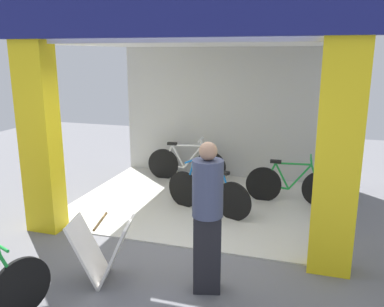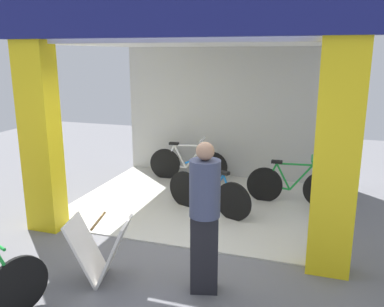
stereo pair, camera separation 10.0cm
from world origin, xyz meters
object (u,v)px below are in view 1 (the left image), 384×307
object	(u,v)px
bicycle_inside_1	(291,185)
sandwich_board_sign	(102,251)
pedestrian_1	(207,216)
bicycle_inside_2	(186,164)
bicycle_inside_0	(208,193)

from	to	relation	value
bicycle_inside_1	sandwich_board_sign	xyz separation A→B (m)	(-1.98, -3.28, 0.03)
pedestrian_1	bicycle_inside_1	bearing A→B (deg)	76.72
bicycle_inside_1	bicycle_inside_2	bearing A→B (deg)	161.53
bicycle_inside_0	bicycle_inside_1	xyz separation A→B (m)	(1.32, 0.88, -0.00)
pedestrian_1	bicycle_inside_0	bearing A→B (deg)	104.78
bicycle_inside_1	bicycle_inside_2	xyz separation A→B (m)	(-2.24, 0.75, 0.01)
bicycle_inside_1	pedestrian_1	distance (m)	3.24
bicycle_inside_0	bicycle_inside_2	bearing A→B (deg)	119.40
bicycle_inside_1	pedestrian_1	bearing A→B (deg)	-103.28
bicycle_inside_2	sandwich_board_sign	xyz separation A→B (m)	(0.26, -4.03, 0.02)
bicycle_inside_0	bicycle_inside_1	world-z (taller)	bicycle_inside_0
bicycle_inside_2	pedestrian_1	distance (m)	4.17
bicycle_inside_2	pedestrian_1	xyz separation A→B (m)	(1.50, -3.85, 0.54)
bicycle_inside_0	bicycle_inside_1	size ratio (longest dim) A/B	0.96
bicycle_inside_0	sandwich_board_sign	bearing A→B (deg)	-105.34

